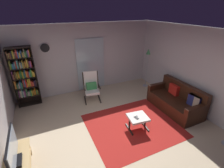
{
  "coord_description": "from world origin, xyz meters",
  "views": [
    {
      "loc": [
        -1.65,
        -3.09,
        3.08
      ],
      "look_at": [
        0.23,
        0.99,
        0.98
      ],
      "focal_mm": 26.36,
      "sensor_mm": 36.0,
      "label": 1
    }
  ],
  "objects_px": {
    "lounge_armchair": "(91,86)",
    "tv_remote": "(137,117)",
    "cell_phone": "(136,118)",
    "television": "(13,151)",
    "ottoman": "(138,119)",
    "leather_sofa": "(176,101)",
    "bookshelf_near_tv": "(24,75)",
    "floor_lamp_by_shelf": "(148,57)",
    "wall_clock": "(45,48)",
    "tv_stand": "(18,167)"
  },
  "relations": [
    {
      "from": "cell_phone",
      "to": "wall_clock",
      "type": "distance_m",
      "value": 3.74
    },
    {
      "from": "tv_stand",
      "to": "leather_sofa",
      "type": "distance_m",
      "value": 4.6
    },
    {
      "from": "wall_clock",
      "to": "tv_stand",
      "type": "bearing_deg",
      "value": -107.16
    },
    {
      "from": "tv_stand",
      "to": "ottoman",
      "type": "xyz_separation_m",
      "value": [
        2.89,
        0.3,
        0.02
      ]
    },
    {
      "from": "lounge_armchair",
      "to": "wall_clock",
      "type": "xyz_separation_m",
      "value": [
        -1.29,
        0.78,
        1.32
      ]
    },
    {
      "from": "tv_stand",
      "to": "tv_remote",
      "type": "relative_size",
      "value": 8.59
    },
    {
      "from": "leather_sofa",
      "to": "bookshelf_near_tv",
      "type": "bearing_deg",
      "value": 151.22
    },
    {
      "from": "cell_phone",
      "to": "tv_stand",
      "type": "bearing_deg",
      "value": 172.4
    },
    {
      "from": "wall_clock",
      "to": "cell_phone",
      "type": "bearing_deg",
      "value": -57.82
    },
    {
      "from": "bookshelf_near_tv",
      "to": "floor_lamp_by_shelf",
      "type": "relative_size",
      "value": 1.24
    },
    {
      "from": "tv_remote",
      "to": "cell_phone",
      "type": "bearing_deg",
      "value": -148.98
    },
    {
      "from": "leather_sofa",
      "to": "cell_phone",
      "type": "height_order",
      "value": "leather_sofa"
    },
    {
      "from": "leather_sofa",
      "to": "floor_lamp_by_shelf",
      "type": "distance_m",
      "value": 2.13
    },
    {
      "from": "television",
      "to": "cell_phone",
      "type": "bearing_deg",
      "value": 5.84
    },
    {
      "from": "floor_lamp_by_shelf",
      "to": "tv_remote",
      "type": "bearing_deg",
      "value": -130.14
    },
    {
      "from": "bookshelf_near_tv",
      "to": "ottoman",
      "type": "xyz_separation_m",
      "value": [
        2.7,
        -2.68,
        -0.76
      ]
    },
    {
      "from": "leather_sofa",
      "to": "lounge_armchair",
      "type": "xyz_separation_m",
      "value": [
        -2.29,
        1.83,
        0.22
      ]
    },
    {
      "from": "lounge_armchair",
      "to": "cell_phone",
      "type": "xyz_separation_m",
      "value": [
        0.55,
        -2.14,
        -0.14
      ]
    },
    {
      "from": "tv_stand",
      "to": "cell_phone",
      "type": "bearing_deg",
      "value": 5.41
    },
    {
      "from": "tv_stand",
      "to": "wall_clock",
      "type": "bearing_deg",
      "value": 72.84
    },
    {
      "from": "tv_stand",
      "to": "television",
      "type": "distance_m",
      "value": 0.43
    },
    {
      "from": "ottoman",
      "to": "cell_phone",
      "type": "height_order",
      "value": "cell_phone"
    },
    {
      "from": "tv_stand",
      "to": "ottoman",
      "type": "relative_size",
      "value": 2.16
    },
    {
      "from": "tv_stand",
      "to": "ottoman",
      "type": "height_order",
      "value": "tv_stand"
    },
    {
      "from": "television",
      "to": "leather_sofa",
      "type": "relative_size",
      "value": 0.54
    },
    {
      "from": "leather_sofa",
      "to": "tv_remote",
      "type": "bearing_deg",
      "value": -169.83
    },
    {
      "from": "bookshelf_near_tv",
      "to": "floor_lamp_by_shelf",
      "type": "height_order",
      "value": "bookshelf_near_tv"
    },
    {
      "from": "lounge_armchair",
      "to": "tv_remote",
      "type": "bearing_deg",
      "value": -75.01
    },
    {
      "from": "lounge_armchair",
      "to": "wall_clock",
      "type": "relative_size",
      "value": 3.53
    },
    {
      "from": "cell_phone",
      "to": "wall_clock",
      "type": "relative_size",
      "value": 0.48
    },
    {
      "from": "ottoman",
      "to": "wall_clock",
      "type": "height_order",
      "value": "wall_clock"
    },
    {
      "from": "bookshelf_near_tv",
      "to": "tv_remote",
      "type": "xyz_separation_m",
      "value": [
        2.65,
        -2.71,
        -0.68
      ]
    },
    {
      "from": "wall_clock",
      "to": "ottoman",
      "type": "bearing_deg",
      "value": -56.48
    },
    {
      "from": "tv_remote",
      "to": "wall_clock",
      "type": "bearing_deg",
      "value": 148.63
    },
    {
      "from": "tv_stand",
      "to": "cell_phone",
      "type": "distance_m",
      "value": 2.83
    },
    {
      "from": "bookshelf_near_tv",
      "to": "tv_stand",
      "type": "bearing_deg",
      "value": -93.71
    },
    {
      "from": "bookshelf_near_tv",
      "to": "cell_phone",
      "type": "distance_m",
      "value": 3.84
    },
    {
      "from": "tv_stand",
      "to": "floor_lamp_by_shelf",
      "type": "distance_m",
      "value": 5.41
    },
    {
      "from": "television",
      "to": "ottoman",
      "type": "distance_m",
      "value": 2.94
    },
    {
      "from": "ottoman",
      "to": "floor_lamp_by_shelf",
      "type": "xyz_separation_m",
      "value": [
        1.81,
        2.18,
        0.94
      ]
    },
    {
      "from": "tv_stand",
      "to": "tv_remote",
      "type": "distance_m",
      "value": 2.86
    },
    {
      "from": "television",
      "to": "tv_remote",
      "type": "relative_size",
      "value": 6.77
    },
    {
      "from": "lounge_armchair",
      "to": "tv_remote",
      "type": "relative_size",
      "value": 7.1
    },
    {
      "from": "floor_lamp_by_shelf",
      "to": "wall_clock",
      "type": "relative_size",
      "value": 5.57
    },
    {
      "from": "bookshelf_near_tv",
      "to": "leather_sofa",
      "type": "relative_size",
      "value": 1.12
    },
    {
      "from": "ottoman",
      "to": "floor_lamp_by_shelf",
      "type": "bearing_deg",
      "value": 50.22
    },
    {
      "from": "ottoman",
      "to": "floor_lamp_by_shelf",
      "type": "relative_size",
      "value": 0.35
    },
    {
      "from": "tv_stand",
      "to": "leather_sofa",
      "type": "xyz_separation_m",
      "value": [
        4.56,
        0.58,
        0.01
      ]
    },
    {
      "from": "leather_sofa",
      "to": "lounge_armchair",
      "type": "relative_size",
      "value": 1.75
    },
    {
      "from": "tv_remote",
      "to": "floor_lamp_by_shelf",
      "type": "bearing_deg",
      "value": 75.98
    }
  ]
}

